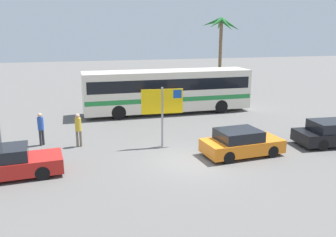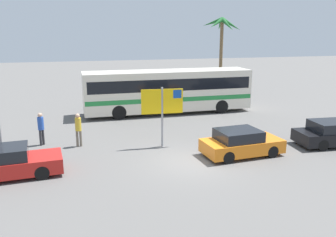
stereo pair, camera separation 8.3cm
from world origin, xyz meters
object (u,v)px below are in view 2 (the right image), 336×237
Objects in this scene: bus_front_coach at (168,89)px; pedestrian_near_sign at (78,127)px; car_red at (4,163)px; pedestrian_by_bus at (41,126)px; car_orange at (241,143)px; ferry_sign at (163,104)px.

bus_front_coach reaches higher than pedestrian_near_sign.
car_red is 4.40m from pedestrian_by_bus.
car_orange is at bearing 20.74° from pedestrian_by_bus.
car_red is 4.69m from pedestrian_near_sign.
pedestrian_near_sign is at bearing 169.10° from ferry_sign.
car_orange is at bearing -4.92° from car_red.
car_orange is at bearing -116.49° from pedestrian_near_sign.
car_orange is at bearing -31.35° from ferry_sign.
car_orange is 10.86m from car_red.
car_red is 2.59× the size of pedestrian_near_sign.
pedestrian_by_bus is (-6.28, 1.91, -1.26)m from ferry_sign.
car_orange is 8.49m from pedestrian_near_sign.
car_orange is at bearing -84.20° from bus_front_coach.
pedestrian_near_sign reaches higher than car_orange.
car_orange is (1.02, -10.10, -1.15)m from bus_front_coach.
bus_front_coach is at bearing 91.14° from car_orange.
ferry_sign is 8.02m from car_red.
ferry_sign is at bearing 27.80° from pedestrian_by_bus.
pedestrian_by_bus is at bearing 69.42° from car_red.
car_orange and car_red have the same top height.
pedestrian_near_sign is (-7.71, 3.53, 0.44)m from car_orange.
ferry_sign is 4.67m from pedestrian_near_sign.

